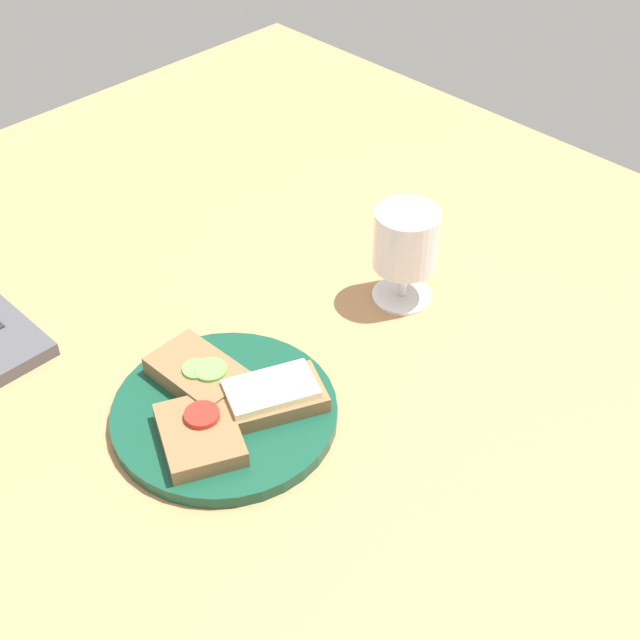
{
  "coord_description": "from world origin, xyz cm",
  "views": [
    {
      "loc": [
        -44.77,
        -56.81,
        73.11
      ],
      "look_at": [
        8.57,
        -3.45,
        8.0
      ],
      "focal_mm": 50.0,
      "sensor_mm": 36.0,
      "label": 1
    }
  ],
  "objects_px": {
    "sandwich_with_tomato": "(200,434)",
    "wine_glass": "(406,245)",
    "sandwich_with_cheese": "(271,396)",
    "sandwich_with_cucumber": "(199,373)",
    "plate": "(225,413)"
  },
  "relations": [
    {
      "from": "sandwich_with_tomato",
      "to": "sandwich_with_cheese",
      "type": "bearing_deg",
      "value": -8.75
    },
    {
      "from": "plate",
      "to": "sandwich_with_tomato",
      "type": "relative_size",
      "value": 1.98
    },
    {
      "from": "sandwich_with_tomato",
      "to": "sandwich_with_cheese",
      "type": "xyz_separation_m",
      "value": [
        0.09,
        -0.01,
        0.0
      ]
    },
    {
      "from": "sandwich_with_cheese",
      "to": "sandwich_with_cucumber",
      "type": "height_order",
      "value": "sandwich_with_cheese"
    },
    {
      "from": "sandwich_with_tomato",
      "to": "sandwich_with_cheese",
      "type": "height_order",
      "value": "sandwich_with_cheese"
    },
    {
      "from": "sandwich_with_tomato",
      "to": "wine_glass",
      "type": "bearing_deg",
      "value": 3.29
    },
    {
      "from": "sandwich_with_cucumber",
      "to": "wine_glass",
      "type": "distance_m",
      "value": 0.29
    },
    {
      "from": "sandwich_with_tomato",
      "to": "sandwich_with_cucumber",
      "type": "height_order",
      "value": "same"
    },
    {
      "from": "plate",
      "to": "sandwich_with_tomato",
      "type": "bearing_deg",
      "value": -158.64
    },
    {
      "from": "plate",
      "to": "sandwich_with_cucumber",
      "type": "xyz_separation_m",
      "value": [
        0.01,
        0.05,
        0.02
      ]
    },
    {
      "from": "sandwich_with_cucumber",
      "to": "wine_glass",
      "type": "xyz_separation_m",
      "value": [
        0.28,
        -0.05,
        0.05
      ]
    },
    {
      "from": "sandwich_with_cucumber",
      "to": "wine_glass",
      "type": "height_order",
      "value": "wine_glass"
    },
    {
      "from": "sandwich_with_tomato",
      "to": "wine_glass",
      "type": "height_order",
      "value": "wine_glass"
    },
    {
      "from": "sandwich_with_tomato",
      "to": "sandwich_with_cucumber",
      "type": "distance_m",
      "value": 0.09
    },
    {
      "from": "sandwich_with_cheese",
      "to": "wine_glass",
      "type": "distance_m",
      "value": 0.26
    }
  ]
}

